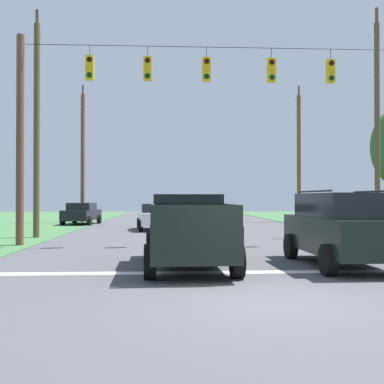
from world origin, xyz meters
TOP-DOWN VIEW (x-y plane):
  - ground_plane at (0.00, 0.00)m, footprint 120.00×120.00m
  - stop_bar_stripe at (0.00, 3.41)m, footprint 13.04×0.45m
  - lane_dash_0 at (0.00, 9.41)m, footprint 2.50×0.15m
  - lane_dash_1 at (0.00, 16.33)m, footprint 2.50×0.15m
  - lane_dash_2 at (0.00, 22.66)m, footprint 2.50×0.15m
  - lane_dash_3 at (0.00, 28.22)m, footprint 2.50×0.15m
  - lane_dash_4 at (0.00, 33.70)m, footprint 2.50×0.15m
  - overhead_signal_span at (0.10, 10.44)m, footprint 15.47×0.31m
  - pickup_truck at (-1.18, 4.44)m, footprint 2.41×5.45m
  - suv_black at (3.03, 4.36)m, footprint 2.28×4.84m
  - distant_car_crossing_white at (-2.43, 19.45)m, footprint 2.34×4.45m
  - distant_car_oncoming at (-7.70, 25.40)m, footprint 2.34×4.45m
  - distant_car_far_parked at (7.88, 17.27)m, footprint 2.21×4.39m
  - utility_pole_mid_right at (8.50, 14.41)m, footprint 0.26×1.93m
  - utility_pole_far_right at (8.52, 28.44)m, footprint 0.32×1.95m
  - utility_pole_mid_left at (-7.79, 14.08)m, footprint 0.29×1.77m
  - utility_pole_far_left at (-8.13, 28.22)m, footprint 0.31×1.84m

SIDE VIEW (x-z plane):
  - ground_plane at x=0.00m, z-range 0.00..0.00m
  - stop_bar_stripe at x=0.00m, z-range 0.00..0.01m
  - lane_dash_0 at x=0.00m, z-range 0.00..0.01m
  - lane_dash_1 at x=0.00m, z-range 0.00..0.01m
  - lane_dash_2 at x=0.00m, z-range 0.00..0.01m
  - lane_dash_3 at x=0.00m, z-range 0.00..0.01m
  - lane_dash_4 at x=0.00m, z-range 0.00..0.01m
  - distant_car_crossing_white at x=-2.43m, z-range 0.03..1.55m
  - distant_car_oncoming at x=-7.70m, z-range 0.03..1.55m
  - distant_car_far_parked at x=7.88m, z-range 0.03..1.55m
  - pickup_truck at x=-1.18m, z-range -0.01..1.94m
  - suv_black at x=3.03m, z-range 0.03..2.09m
  - overhead_signal_span at x=0.10m, z-range 0.61..8.81m
  - utility_pole_far_left at x=-8.13m, z-range -0.09..10.33m
  - utility_pole_mid_left at x=-7.79m, z-range -0.16..10.46m
  - utility_pole_far_right at x=8.52m, z-range -0.12..10.51m
  - utility_pole_mid_right at x=8.50m, z-range -0.15..11.01m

